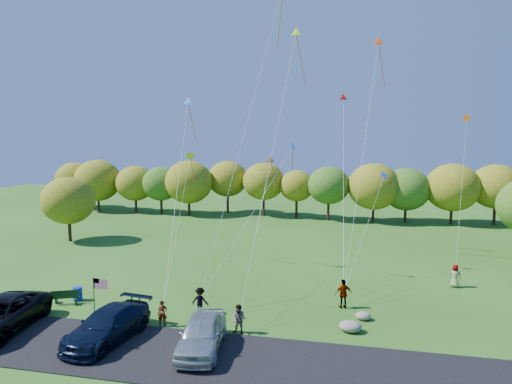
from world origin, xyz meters
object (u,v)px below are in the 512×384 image
flyer_e (455,276)px  trash_barrel (78,294)px  minivan_silver (202,333)px  flyer_b (239,319)px  park_bench (65,297)px  flyer_d (344,294)px  flyer_a (162,314)px  flyer_c (200,301)px  minivan_navy (107,325)px

flyer_e → trash_barrel: flyer_e is taller
minivan_silver → flyer_b: (1.38, 2.45, -0.11)m
park_bench → flyer_d: bearing=-13.9°
park_bench → flyer_e: bearing=-4.6°
flyer_d → flyer_e: size_ratio=1.11×
minivan_silver → flyer_e: 20.38m
minivan_silver → flyer_a: (-3.28, 2.45, -0.18)m
trash_barrel → flyer_c: bearing=-3.0°
minivan_navy → trash_barrel: 7.55m
flyer_c → flyer_e: bearing=-151.8°
flyer_a → flyer_b: bearing=-28.3°
flyer_a → trash_barrel: 7.98m
flyer_a → flyer_b: (4.66, 0.00, 0.07)m
minivan_silver → flyer_d: flyer_d is taller
minivan_silver → flyer_e: minivan_silver is taller
flyer_c → park_bench: 9.37m
flyer_a → park_bench: size_ratio=0.89×
flyer_d → park_bench: size_ratio=1.10×
flyer_b → trash_barrel: bearing=174.4°
flyer_e → trash_barrel: 27.12m
minivan_navy → flyer_c: (3.61, 4.82, -0.07)m
flyer_d → minivan_navy: bearing=9.5°
flyer_c → flyer_d: 9.28m
flyer_a → park_bench: (-7.85, 1.97, -0.25)m
flyer_d → flyer_e: bearing=-165.6°
flyer_b → flyer_c: (-3.15, 2.34, 0.00)m
flyer_c → park_bench: bearing=2.2°
minivan_silver → flyer_b: minivan_silver is taller
flyer_a → flyer_d: size_ratio=0.81×
minivan_navy → flyer_e: minivan_navy is taller
flyer_a → park_bench: bearing=137.6°
flyer_c → flyer_e: flyer_e is taller
flyer_b → trash_barrel: (-12.12, 2.81, -0.39)m
flyer_a → flyer_e: bearing=3.5°
minivan_navy → flyer_b: minivan_navy is taller
flyer_e → trash_barrel: size_ratio=1.88×
flyer_b → flyer_d: flyer_d is taller
minivan_navy → flyer_c: minivan_navy is taller
flyer_b → park_bench: bearing=178.5°
flyer_a → flyer_c: flyer_c is taller
minivan_navy → minivan_silver: 5.38m
flyer_d → flyer_a: bearing=4.6°
minivan_navy → trash_barrel: minivan_navy is taller
flyer_e → minivan_silver: bearing=62.7°
flyer_c → flyer_a: bearing=57.2°
park_bench → trash_barrel: bearing=40.8°
minivan_silver → flyer_e: size_ratio=3.06×
minivan_silver → flyer_d: (7.02, 7.77, 0.00)m
minivan_navy → flyer_e: size_ratio=3.44×
flyer_b → flyer_d: (5.64, 5.31, 0.11)m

